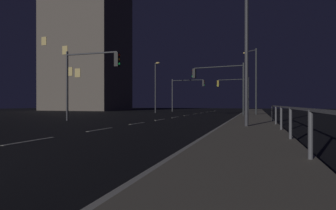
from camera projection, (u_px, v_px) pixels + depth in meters
name	position (u px, v px, depth m)	size (l,w,h in m)	color
ground_plane	(162.00, 119.00, 20.24)	(112.00, 112.00, 0.00)	black
sidewalk_right	(253.00, 120.00, 18.08)	(2.70, 77.00, 0.14)	gray
lane_markings_center	(175.00, 117.00, 23.55)	(0.14, 50.00, 0.01)	silver
lane_edge_line	(235.00, 117.00, 23.33)	(0.14, 53.00, 0.01)	silver
traffic_light_far_center	(234.00, 87.00, 38.94)	(4.81, 0.65, 4.98)	#2D3033
traffic_light_near_left	(90.00, 71.00, 18.20)	(4.31, 0.44, 5.00)	#38383D
traffic_light_far_right	(219.00, 78.00, 25.44)	(5.18, 0.74, 4.96)	#2D3033
traffic_light_near_right	(187.00, 88.00, 40.63)	(5.32, 0.34, 5.18)	#4C4C51
street_lamp_corner	(254.00, 75.00, 26.80)	(1.42, 1.07, 6.76)	#2D3033
street_lamp_mid_block	(248.00, 39.00, 12.69)	(0.62, 1.75, 7.07)	#38383D
street_lamp_median	(156.00, 82.00, 34.94)	(1.30, 1.80, 6.76)	#38383D
barrier_fence	(291.00, 115.00, 7.87)	(0.09, 18.35, 0.98)	#59595E
building_distant	(87.00, 50.00, 50.38)	(14.37, 10.52, 23.36)	#6B6056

